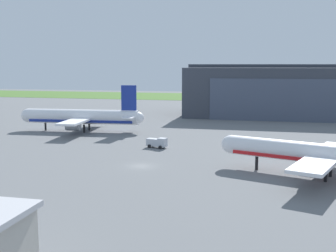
% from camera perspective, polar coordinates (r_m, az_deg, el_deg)
% --- Properties ---
extents(ground_plane, '(440.00, 440.00, 0.00)m').
position_cam_1_polar(ground_plane, '(81.63, -3.60, -5.31)').
color(ground_plane, slate).
extents(grass_field_strip, '(440.00, 56.00, 0.08)m').
position_cam_1_polar(grass_field_strip, '(252.05, 7.87, 3.80)').
color(grass_field_strip, '#49712E').
rests_on(grass_field_strip, ground_plane).
extents(maintenance_hangar, '(82.35, 32.02, 19.00)m').
position_cam_1_polar(maintenance_hangar, '(164.19, 17.24, 4.34)').
color(maintenance_hangar, '#383D47').
rests_on(maintenance_hangar, ground_plane).
extents(airliner_near_right, '(34.07, 27.24, 11.81)m').
position_cam_1_polar(airliner_near_right, '(76.48, 19.61, -3.60)').
color(airliner_near_right, silver).
rests_on(airliner_near_right, ground_plane).
extents(airliner_far_left, '(36.21, 28.53, 13.26)m').
position_cam_1_polar(airliner_far_left, '(124.71, -11.38, 1.16)').
color(airliner_far_left, white).
rests_on(airliner_far_left, ground_plane).
extents(baggage_tug, '(5.06, 3.00, 2.37)m').
position_cam_1_polar(baggage_tug, '(98.69, -1.46, -2.19)').
color(baggage_tug, '#B7BCC6').
rests_on(baggage_tug, ground_plane).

